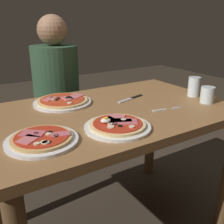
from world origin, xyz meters
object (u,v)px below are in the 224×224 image
at_px(pizza_foreground, 117,126).
at_px(water_glass_near, 194,88).
at_px(water_glass_far, 207,96).
at_px(knife, 132,98).
at_px(dining_table, 111,130).
at_px(pizza_across_right, 42,139).
at_px(diner_person, 58,105).
at_px(pizza_across_left, 63,101).
at_px(fork, 165,109).

bearing_deg(pizza_foreground, water_glass_near, 14.38).
height_order(water_glass_far, knife, water_glass_far).
bearing_deg(water_glass_near, dining_table, 173.93).
height_order(water_glass_near, water_glass_far, water_glass_near).
relative_size(pizza_across_right, water_glass_near, 2.42).
height_order(pizza_foreground, water_glass_near, water_glass_near).
distance_m(pizza_across_right, diner_person, 0.98).
xyz_separation_m(dining_table, diner_person, (-0.02, 0.70, -0.06)).
bearing_deg(dining_table, pizza_foreground, -115.47).
relative_size(water_glass_far, diner_person, 0.07).
relative_size(pizza_foreground, pizza_across_left, 0.91).
distance_m(water_glass_far, knife, 0.40).
bearing_deg(dining_table, pizza_across_left, 128.48).
relative_size(pizza_across_right, knife, 1.37).
height_order(dining_table, fork, fork).
bearing_deg(pizza_across_left, pizza_across_right, -121.39).
bearing_deg(pizza_across_right, water_glass_far, -0.34).
bearing_deg(diner_person, water_glass_near, 125.58).
bearing_deg(pizza_across_right, pizza_foreground, -7.66).
distance_m(fork, diner_person, 0.90).
xyz_separation_m(water_glass_near, water_glass_far, (-0.04, -0.13, -0.01)).
xyz_separation_m(pizza_foreground, water_glass_far, (0.59, 0.04, 0.03)).
distance_m(dining_table, pizza_across_left, 0.30).
height_order(water_glass_near, diner_person, diner_person).
height_order(pizza_foreground, pizza_across_left, pizza_foreground).
distance_m(pizza_across_left, water_glass_far, 0.76).
bearing_deg(pizza_foreground, diner_person, 84.74).
relative_size(water_glass_far, knife, 0.44).
xyz_separation_m(knife, diner_person, (-0.21, 0.61, -0.17)).
height_order(pizza_across_left, water_glass_near, water_glass_near).
height_order(dining_table, pizza_across_left, pizza_across_left).
bearing_deg(knife, water_glass_far, -42.92).
relative_size(water_glass_near, diner_person, 0.09).
distance_m(pizza_across_left, knife, 0.38).
bearing_deg(water_glass_near, pizza_across_right, -172.62).
xyz_separation_m(pizza_across_right, knife, (0.60, 0.27, -0.01)).
distance_m(water_glass_far, fork, 0.27).
height_order(pizza_foreground, knife, pizza_foreground).
height_order(pizza_across_right, diner_person, diner_person).
relative_size(pizza_foreground, water_glass_near, 2.49).
distance_m(pizza_across_left, fork, 0.53).
bearing_deg(pizza_across_left, fork, -43.29).
relative_size(knife, diner_person, 0.16).
height_order(pizza_across_right, water_glass_far, water_glass_far).
bearing_deg(diner_person, pizza_across_left, 73.08).
bearing_deg(dining_table, diner_person, 91.51).
bearing_deg(water_glass_far, diner_person, 119.72).
distance_m(water_glass_near, diner_person, 0.96).
bearing_deg(diner_person, water_glass_far, 119.72).
xyz_separation_m(pizza_foreground, knife, (0.30, 0.31, -0.01)).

